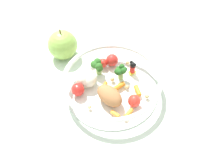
% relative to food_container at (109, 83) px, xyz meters
% --- Properties ---
extents(ground_plane, '(2.40, 2.40, 0.00)m').
position_rel_food_container_xyz_m(ground_plane, '(-0.01, 0.01, -0.03)').
color(ground_plane, silver).
extents(food_container, '(0.24, 0.24, 0.05)m').
position_rel_food_container_xyz_m(food_container, '(0.00, 0.00, 0.00)').
color(food_container, white).
rests_on(food_container, ground_plane).
extents(loose_apple, '(0.08, 0.08, 0.09)m').
position_rel_food_container_xyz_m(loose_apple, '(-0.08, 0.16, 0.01)').
color(loose_apple, '#8CB74C').
rests_on(loose_apple, ground_plane).
extents(folded_napkin, '(0.14, 0.14, 0.01)m').
position_rel_food_container_xyz_m(folded_napkin, '(0.15, -0.24, -0.03)').
color(folded_napkin, silver).
rests_on(folded_napkin, ground_plane).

